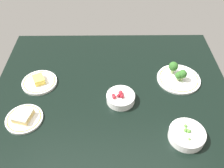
{
  "coord_description": "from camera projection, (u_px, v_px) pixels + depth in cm",
  "views": [
    {
      "loc": [
        -0.87,
        -91.75,
        96.24
      ],
      "look_at": [
        0.0,
        0.0,
        6.0
      ],
      "focal_mm": 39.74,
      "sensor_mm": 36.0,
      "label": 1
    }
  ],
  "objects": [
    {
      "name": "bowl_peas",
      "position": [
        187.0,
        135.0,
        1.06
      ],
      "size": [
        15.75,
        15.75,
        5.57
      ],
      "color": "white",
      "rests_on": "dining_table"
    },
    {
      "name": "plate_cheese",
      "position": [
        39.0,
        82.0,
        1.31
      ],
      "size": [
        18.35,
        18.35,
        4.35
      ],
      "color": "white",
      "rests_on": "dining_table"
    },
    {
      "name": "dining_table",
      "position": [
        112.0,
        89.0,
        1.32
      ],
      "size": [
        122.44,
        96.35,
        4.0
      ],
      "primitive_type": "cube",
      "color": "black",
      "rests_on": "ground"
    },
    {
      "name": "plate_sandwich",
      "position": [
        24.0,
        118.0,
        1.14
      ],
      "size": [
        17.1,
        17.1,
        4.3
      ],
      "color": "white",
      "rests_on": "dining_table"
    },
    {
      "name": "bowl_berries",
      "position": [
        121.0,
        98.0,
        1.21
      ],
      "size": [
        14.16,
        14.16,
        5.95
      ],
      "color": "white",
      "rests_on": "dining_table"
    },
    {
      "name": "plate_broccoli",
      "position": [
        178.0,
        77.0,
        1.33
      ],
      "size": [
        23.0,
        23.0,
        8.49
      ],
      "color": "white",
      "rests_on": "dining_table"
    }
  ]
}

